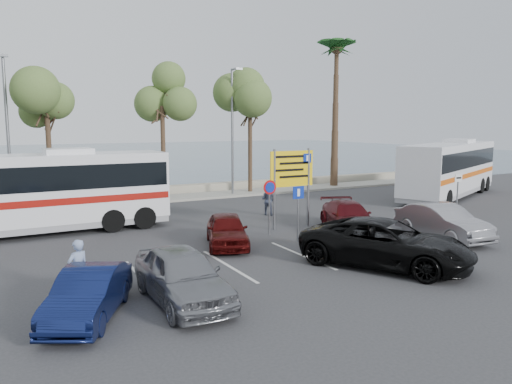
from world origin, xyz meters
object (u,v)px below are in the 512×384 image
street_lamp_left (7,126)px  street_lamp_right (233,125)px  car_blue (88,294)px  car_red (227,230)px  car_maroon (348,217)px  coach_bus_right (450,171)px  pedestrian_far (268,200)px  suv_black (386,243)px  car_silver_a (182,275)px  pedestrian_near (78,270)px  direction_sign (292,175)px  car_silver_b (442,222)px  coach_bus_left (27,196)px

street_lamp_left → street_lamp_right: bearing=0.0°
car_blue → car_red: size_ratio=1.00×
street_lamp_left → car_maroon: 18.07m
street_lamp_left → street_lamp_right: same height
coach_bus_right → pedestrian_far: 13.37m
car_red → suv_black: suv_black is taller
car_silver_a → pedestrian_near: pedestrian_near is taller
street_lamp_left → car_blue: street_lamp_left is taller
street_lamp_right → car_red: bearing=-116.5°
car_silver_a → pedestrian_near: size_ratio=2.60×
direction_sign → car_silver_b: size_ratio=0.83×
car_blue → car_red: car_red is taller
car_red → car_blue: bearing=-120.0°
street_lamp_right → suv_black: 17.62m
street_lamp_right → suv_black: (-2.50, -17.02, -3.82)m
coach_bus_right → car_red: size_ratio=3.17×
street_lamp_right → coach_bus_left: 14.45m
street_lamp_right → pedestrian_near: bearing=-127.7°
street_lamp_left → car_silver_a: 17.78m
car_blue → car_red: bearing=66.7°
car_silver_a → car_blue: (-2.40, 0.00, -0.12)m
car_silver_a → car_red: 6.16m
street_lamp_right → car_red: street_lamp_right is taller
pedestrian_near → car_maroon: bearing=172.2°
car_blue → car_silver_b: (14.30, 1.92, 0.10)m
car_red → suv_black: (3.50, -5.00, 0.14)m
coach_bus_right → car_maroon: size_ratio=2.71×
car_blue → car_maroon: (11.90, 5.00, 0.02)m
street_lamp_left → suv_black: size_ratio=1.43×
street_lamp_right → car_blue: size_ratio=2.16×
street_lamp_left → suv_black: 20.36m
coach_bus_right → car_maroon: (-12.10, -5.00, -1.08)m
street_lamp_right → car_blue: street_lamp_right is taller
direction_sign → car_blue: (-10.00, -6.70, -1.82)m
suv_black → coach_bus_right: bearing=5.1°
car_silver_a → car_red: (3.60, 5.00, -0.10)m
car_maroon → street_lamp_left: bearing=158.6°
car_blue → pedestrian_near: pedestrian_near is taller
car_red → pedestrian_near: (-6.00, -3.50, 0.19)m
car_silver_a → pedestrian_near: (-2.40, 1.50, 0.09)m
coach_bus_right → pedestrian_far: coach_bus_right is taller
coach_bus_left → coach_bus_right: size_ratio=0.99×
car_blue → pedestrian_near: 1.52m
car_maroon → car_silver_b: 3.91m
pedestrian_near → coach_bus_left: bearing=-110.2°
car_silver_a → pedestrian_far: 12.97m
car_red → pedestrian_near: pedestrian_near is taller
coach_bus_left → pedestrian_near: size_ratio=7.12×
car_silver_b → suv_black: bearing=-153.3°
street_lamp_left → pedestrian_far: bearing=-31.0°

